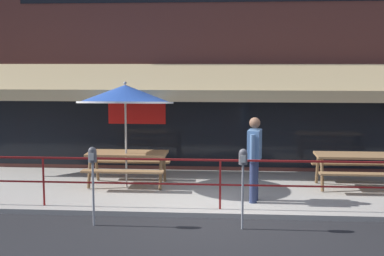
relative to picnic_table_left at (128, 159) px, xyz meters
name	(u,v)px	position (x,y,z in m)	size (l,w,h in m)	color
ground_plane	(220,219)	(2.15, -2.13, -0.71)	(120.00, 120.00, 0.00)	#232326
patio_deck	(222,190)	(2.15, -0.13, -0.66)	(15.00, 4.00, 0.10)	#ADA89E
restaurant_building	(224,34)	(2.15, 2.09, 2.90)	(15.00, 1.60, 7.27)	brown
patio_railing	(220,173)	(2.15, -1.83, 0.09)	(13.84, 0.04, 0.97)	maroon
picnic_table_left	(128,159)	(0.00, 0.00, 0.00)	(1.80, 1.42, 0.76)	#997047
picnic_table_centre	(357,161)	(5.13, 0.10, 0.00)	(1.80, 1.42, 0.76)	#997047
patio_umbrella_left	(125,95)	(0.00, -0.15, 1.47)	(2.14, 2.14, 2.38)	#B7B2A8
pedestrian_walking	(254,155)	(2.81, -1.22, 0.35)	(0.31, 0.61, 1.71)	navy
parking_meter_near	(93,162)	(-0.08, -2.71, 0.44)	(0.15, 0.16, 1.42)	gray
parking_meter_far	(243,164)	(2.56, -2.73, 0.44)	(0.15, 0.16, 1.42)	gray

